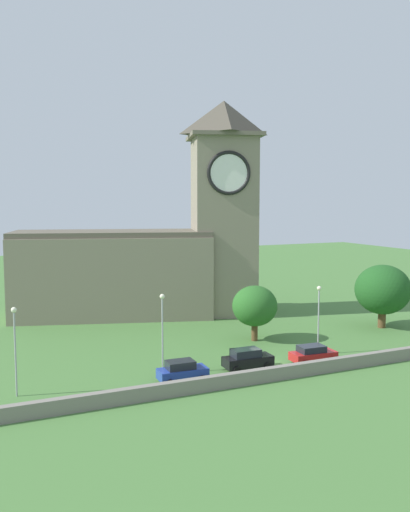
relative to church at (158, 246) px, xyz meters
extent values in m
plane|color=#477538|center=(1.61, -10.32, -9.20)|extent=(200.00, 200.00, 0.00)
cube|color=gray|center=(-5.74, 1.80, -3.92)|extent=(27.14, 16.60, 10.56)
cube|color=#5C5547|center=(-5.74, 1.80, 1.71)|extent=(26.91, 15.88, 0.70)
cube|color=gray|center=(8.32, -2.57, 2.46)|extent=(9.97, 9.97, 23.32)
cube|color=#675F4F|center=(8.32, -2.57, 14.37)|extent=(11.56, 11.56, 0.50)
pyramid|color=#484338|center=(8.32, -2.57, 16.81)|extent=(10.46, 10.46, 4.38)
cylinder|color=white|center=(7.12, -6.43, 9.46)|extent=(4.90, 1.62, 5.10)
torus|color=black|center=(7.12, -6.43, 9.46)|extent=(5.44, 2.08, 5.56)
cylinder|color=white|center=(12.18, -3.76, 9.46)|extent=(1.62, 4.90, 5.10)
torus|color=black|center=(12.18, -3.76, 9.46)|extent=(2.08, 5.44, 5.56)
cube|color=gray|center=(1.61, -29.65, -8.61)|extent=(58.79, 0.70, 1.17)
cube|color=#233D9E|center=(-7.53, -26.83, -8.43)|extent=(4.26, 1.98, 0.85)
cube|color=#1E232B|center=(-7.74, -26.82, -7.66)|extent=(2.41, 1.69, 0.68)
cylinder|color=black|center=(-6.07, -25.99, -8.86)|extent=(0.70, 0.35, 0.68)
cylinder|color=black|center=(-6.15, -27.79, -8.86)|extent=(0.70, 0.35, 0.68)
cylinder|color=black|center=(-8.92, -25.87, -8.86)|extent=(0.70, 0.35, 0.68)
cylinder|color=black|center=(-8.99, -27.67, -8.86)|extent=(0.70, 0.35, 0.68)
cube|color=black|center=(-0.81, -26.04, -8.41)|extent=(4.59, 1.92, 0.88)
cube|color=#1E232B|center=(-1.04, -26.03, -7.62)|extent=(2.59, 1.64, 0.70)
cylinder|color=black|center=(0.76, -25.20, -8.85)|extent=(0.71, 0.34, 0.70)
cylinder|color=black|center=(0.70, -26.98, -8.85)|extent=(0.71, 0.34, 0.70)
cylinder|color=black|center=(-2.33, -25.10, -8.85)|extent=(0.71, 0.34, 0.70)
cylinder|color=black|center=(-2.38, -26.88, -8.85)|extent=(0.71, 0.34, 0.70)
cube|color=red|center=(5.77, -26.86, -8.50)|extent=(4.45, 2.09, 0.78)
cube|color=#1E232B|center=(5.56, -26.84, -7.80)|extent=(2.53, 1.76, 0.62)
cylinder|color=black|center=(7.31, -26.02, -8.89)|extent=(0.64, 0.37, 0.62)
cylinder|color=black|center=(7.20, -27.86, -8.89)|extent=(0.64, 0.37, 0.62)
cylinder|color=black|center=(4.35, -25.85, -8.89)|extent=(0.64, 0.37, 0.62)
cylinder|color=black|center=(4.24, -27.69, -8.89)|extent=(0.64, 0.37, 0.62)
cylinder|color=#9EA0A5|center=(-20.69, -24.56, -5.86)|extent=(0.14, 0.14, 6.68)
sphere|color=#F4EFCC|center=(-20.69, -24.56, -2.30)|extent=(0.44, 0.44, 0.44)
cylinder|color=#9EA0A5|center=(-8.28, -23.98, -5.83)|extent=(0.14, 0.14, 6.73)
sphere|color=#F4EFCC|center=(-8.28, -23.98, -2.25)|extent=(0.44, 0.44, 0.44)
cylinder|color=#9EA0A5|center=(7.98, -24.54, -5.98)|extent=(0.14, 0.14, 6.44)
sphere|color=#F4EFCC|center=(7.98, -24.54, -2.54)|extent=(0.44, 0.44, 0.44)
cylinder|color=brown|center=(4.84, -17.29, -8.19)|extent=(0.69, 0.69, 2.02)
ellipsoid|color=#286023|center=(4.84, -17.29, -5.34)|extent=(4.92, 4.92, 4.42)
cylinder|color=brown|center=(21.85, -18.24, -8.12)|extent=(0.92, 0.92, 2.16)
ellipsoid|color=#1E511E|center=(21.85, -18.24, -4.56)|extent=(6.59, 6.59, 5.94)
camera|label=1|loc=(-24.79, -69.29, 6.31)|focal=39.09mm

